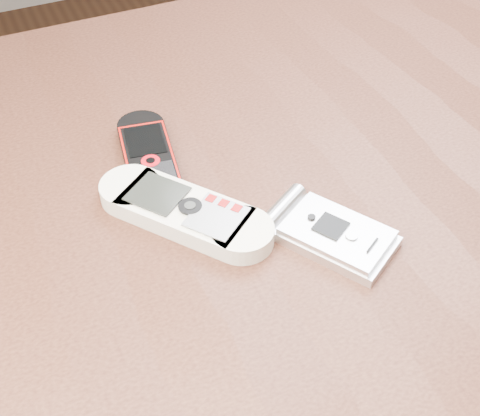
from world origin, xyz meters
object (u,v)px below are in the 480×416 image
object	(u,v)px
nokia_white	(184,211)
nokia_black_red	(150,161)
motorola_razr	(333,234)
table	(235,294)

from	to	relation	value
nokia_white	nokia_black_red	world-z (taller)	nokia_white
motorola_razr	nokia_black_red	bearing A→B (deg)	94.12
table	motorola_razr	size ratio (longest dim) A/B	10.66
table	motorola_razr	bearing A→B (deg)	-42.47
nokia_black_red	motorola_razr	bearing A→B (deg)	-45.52
nokia_black_red	motorola_razr	distance (m)	0.19
nokia_white	motorola_razr	distance (m)	0.13
table	nokia_white	size ratio (longest dim) A/B	7.18
nokia_white	table	bearing A→B (deg)	-59.46
nokia_black_red	motorola_razr	world-z (taller)	motorola_razr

